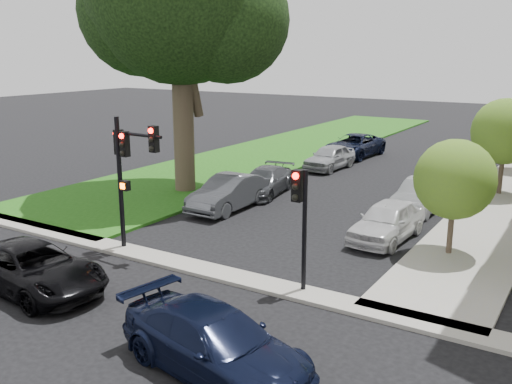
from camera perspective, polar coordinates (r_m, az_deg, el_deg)
The scene contains 18 objects.
ground at distance 17.01m, azimuth -9.05°, elevation -10.04°, with size 140.00×140.00×0.00m, color black.
grass_strip at distance 41.11m, azimuth 3.29°, elevation 4.38°, with size 8.00×44.00×0.12m, color #184E0F.
sidewalk_cross at distance 18.41m, azimuth -4.97°, elevation -7.79°, with size 60.00×1.00×0.12m, color #9A9A9A.
small_tree_a at distance 20.11m, azimuth 19.26°, elevation 1.19°, with size 2.70×2.70×4.05m.
small_tree_b at distance 29.67m, azimuth 23.66°, elevation 5.56°, with size 3.15×3.15×4.72m.
traffic_signal_main at distance 19.87m, azimuth -12.74°, elevation 3.12°, with size 2.30×0.59×4.71m.
traffic_signal_secondary at distance 16.14m, azimuth 4.50°, elevation -1.59°, with size 0.45×0.37×3.66m.
car_cross_near at distance 18.00m, azimuth -21.42°, elevation -7.09°, with size 2.31×5.02×1.39m, color black.
car_cross_far at distance 12.77m, azimuth -4.09°, elevation -14.83°, with size 2.02×4.97×1.44m, color black.
car_parked_0 at distance 21.72m, azimuth 12.99°, elevation -2.83°, with size 1.73×4.29×1.46m, color silver.
car_parked_1 at distance 25.92m, azimuth 16.22°, elevation -0.36°, with size 1.50×4.30×1.42m, color #999BA0.
car_parked_2 at distance 31.77m, azimuth 18.68°, elevation 2.18°, with size 2.64×5.72×1.59m, color #3F4247.
car_parked_3 at distance 36.35m, azimuth 21.28°, elevation 3.19°, with size 1.62×4.02×1.37m, color maroon.
car_parked_4 at distance 42.49m, azimuth 22.28°, elevation 4.54°, with size 1.95×4.79×1.39m, color #999BA0.
car_parked_5 at distance 25.23m, azimuth -2.74°, elevation -0.08°, with size 1.61×4.62×1.52m, color #3F4247.
car_parked_6 at distance 27.92m, azimuth 0.88°, elevation 1.08°, with size 1.82×4.49×1.30m, color #3F4247.
car_parked_7 at distance 34.21m, azimuth 7.38°, elevation 3.48°, with size 1.72×4.27×1.46m, color #999BA0.
car_parked_8 at distance 38.54m, azimuth 9.80°, elevation 4.60°, with size 2.48×5.39×1.50m, color black.
Camera 1 is at (10.32, -11.65, 6.85)m, focal length 40.00 mm.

